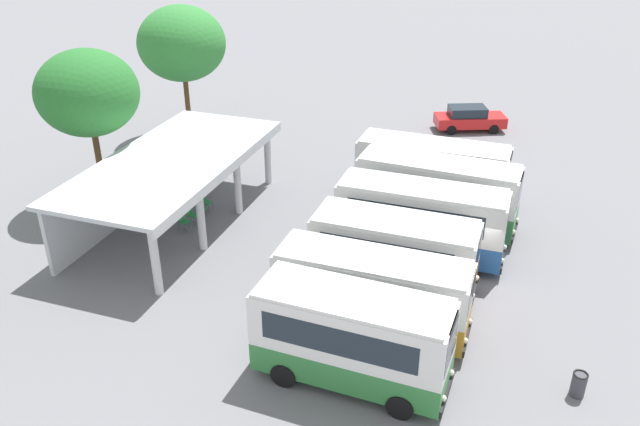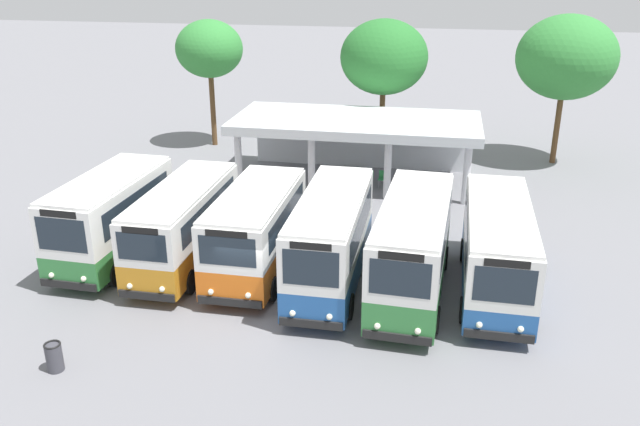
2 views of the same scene
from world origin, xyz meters
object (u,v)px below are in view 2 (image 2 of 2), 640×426
at_px(city_bus_far_end_green, 497,247).
at_px(waiting_chair_middle_seat, 369,177).
at_px(city_bus_fifth_blue, 412,246).
at_px(city_bus_nearest_orange, 111,215).
at_px(waiting_chair_end_by_column, 342,175).
at_px(litter_bin_apron, 54,357).
at_px(city_bus_middle_cream, 256,229).
at_px(waiting_chair_fourth_seat, 383,177).
at_px(city_bus_fourth_amber, 331,238).
at_px(city_bus_second_in_row, 184,223).
at_px(waiting_chair_second_from_end, 355,176).

height_order(city_bus_far_end_green, waiting_chair_middle_seat, city_bus_far_end_green).
relative_size(city_bus_fifth_blue, city_bus_far_end_green, 0.98).
relative_size(city_bus_nearest_orange, waiting_chair_end_by_column, 7.69).
height_order(city_bus_nearest_orange, litter_bin_apron, city_bus_nearest_orange).
bearing_deg(litter_bin_apron, city_bus_middle_cream, 60.53).
relative_size(city_bus_nearest_orange, litter_bin_apron, 7.35).
xyz_separation_m(city_bus_fifth_blue, waiting_chair_fourth_seat, (-2.08, 11.28, -1.37)).
relative_size(city_bus_nearest_orange, city_bus_fourth_amber, 0.89).
distance_m(city_bus_second_in_row, waiting_chair_middle_seat, 12.04).
distance_m(waiting_chair_second_from_end, waiting_chair_middle_seat, 0.72).
bearing_deg(city_bus_fourth_amber, city_bus_second_in_row, 173.80).
distance_m(city_bus_second_in_row, waiting_chair_fourth_seat, 12.45).
relative_size(waiting_chair_middle_seat, litter_bin_apron, 0.96).
relative_size(city_bus_fourth_amber, city_bus_fifth_blue, 0.96).
distance_m(city_bus_middle_cream, city_bus_far_end_green, 8.72).
distance_m(city_bus_nearest_orange, waiting_chair_middle_seat, 13.81).
bearing_deg(waiting_chair_second_from_end, city_bus_middle_cream, -102.20).
distance_m(city_bus_middle_cream, waiting_chair_second_from_end, 10.92).
relative_size(city_bus_second_in_row, waiting_chair_fourth_seat, 8.40).
xyz_separation_m(city_bus_second_in_row, city_bus_far_end_green, (11.63, -0.07, 0.02)).
bearing_deg(city_bus_fifth_blue, waiting_chair_fourth_seat, 100.45).
xyz_separation_m(city_bus_fourth_amber, waiting_chair_fourth_seat, (0.83, 11.09, -1.36)).
bearing_deg(city_bus_second_in_row, city_bus_fourth_amber, -6.20).
distance_m(city_bus_fourth_amber, waiting_chair_middle_seat, 11.13).
relative_size(city_bus_middle_cream, waiting_chair_end_by_column, 7.80).
distance_m(city_bus_nearest_orange, city_bus_middle_cream, 5.82).
distance_m(city_bus_fifth_blue, waiting_chair_fourth_seat, 11.55).
distance_m(waiting_chair_end_by_column, waiting_chair_fourth_seat, 2.16).
xyz_separation_m(city_bus_nearest_orange, waiting_chair_fourth_seat, (9.55, 10.57, -1.36)).
distance_m(city_bus_fifth_blue, city_bus_far_end_green, 3.01).
distance_m(city_bus_fourth_amber, waiting_chair_second_from_end, 11.20).
distance_m(city_bus_nearest_orange, city_bus_second_in_row, 2.91).
xyz_separation_m(city_bus_fourth_amber, waiting_chair_middle_seat, (0.11, 11.04, -1.36)).
xyz_separation_m(city_bus_middle_cream, litter_bin_apron, (-4.07, -7.20, -1.32)).
bearing_deg(city_bus_fifth_blue, city_bus_fourth_amber, 176.15).
xyz_separation_m(city_bus_second_in_row, city_bus_middle_cream, (2.91, -0.14, 0.03)).
relative_size(city_bus_fourth_amber, litter_bin_apron, 8.23).
height_order(city_bus_middle_cream, city_bus_fourth_amber, city_bus_fourth_amber).
distance_m(city_bus_nearest_orange, city_bus_far_end_green, 14.54).
bearing_deg(city_bus_second_in_row, litter_bin_apron, -98.98).
xyz_separation_m(city_bus_middle_cream, city_bus_far_end_green, (8.72, 0.07, -0.02)).
distance_m(city_bus_second_in_row, city_bus_fifth_blue, 8.76).
bearing_deg(waiting_chair_middle_seat, city_bus_fourth_amber, -90.55).
xyz_separation_m(waiting_chair_middle_seat, litter_bin_apron, (-7.08, -17.75, -0.07)).
relative_size(city_bus_nearest_orange, waiting_chair_middle_seat, 7.69).
distance_m(city_bus_middle_cream, waiting_chair_end_by_column, 10.80).
bearing_deg(city_bus_far_end_green, waiting_chair_fourth_seat, 115.36).
bearing_deg(waiting_chair_second_from_end, city_bus_fourth_amber, -86.83).
bearing_deg(city_bus_fourth_amber, waiting_chair_second_from_end, 93.17).
bearing_deg(city_bus_fifth_blue, litter_bin_apron, -146.62).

